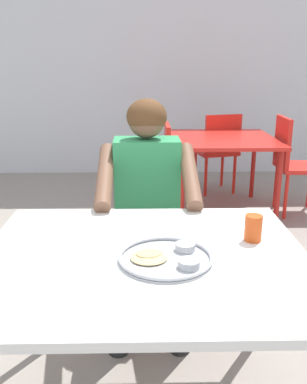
% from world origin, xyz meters
% --- Properties ---
extents(back_wall, '(12.00, 0.12, 3.40)m').
position_xyz_m(back_wall, '(0.00, 3.99, 1.70)').
color(back_wall, silver).
rests_on(back_wall, ground).
extents(table_foreground, '(1.15, 0.94, 0.72)m').
position_xyz_m(table_foreground, '(-0.04, 0.06, 0.66)').
color(table_foreground, white).
rests_on(table_foreground, ground).
extents(thali_tray, '(0.32, 0.32, 0.03)m').
position_xyz_m(thali_tray, '(0.03, 0.02, 0.73)').
color(thali_tray, '#B7BABF').
rests_on(thali_tray, table_foreground).
extents(drinking_cup, '(0.06, 0.06, 0.10)m').
position_xyz_m(drinking_cup, '(0.36, 0.18, 0.77)').
color(drinking_cup, '#D84C19').
rests_on(drinking_cup, table_foreground).
extents(chair_foreground, '(0.41, 0.44, 0.86)m').
position_xyz_m(chair_foreground, '(-0.03, 1.01, 0.50)').
color(chair_foreground, red).
rests_on(chair_foreground, ground).
extents(diner_foreground, '(0.49, 0.55, 1.18)m').
position_xyz_m(diner_foreground, '(-0.03, 0.78, 0.71)').
color(diner_foreground, black).
rests_on(diner_foreground, ground).
extents(table_background_red, '(0.92, 0.96, 0.70)m').
position_xyz_m(table_background_red, '(0.67, 2.47, 0.63)').
color(table_background_red, red).
rests_on(table_background_red, ground).
extents(chair_red_left, '(0.41, 0.42, 0.83)m').
position_xyz_m(chair_red_left, '(0.06, 2.46, 0.49)').
color(chair_red_left, red).
rests_on(chair_red_left, ground).
extents(chair_red_right, '(0.42, 0.42, 0.89)m').
position_xyz_m(chair_red_right, '(1.30, 2.42, 0.51)').
color(chair_red_right, red).
rests_on(chair_red_right, ground).
extents(chair_red_far, '(0.49, 0.48, 0.85)m').
position_xyz_m(chair_red_far, '(0.73, 3.05, 0.50)').
color(chair_red_far, red).
rests_on(chair_red_far, ground).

